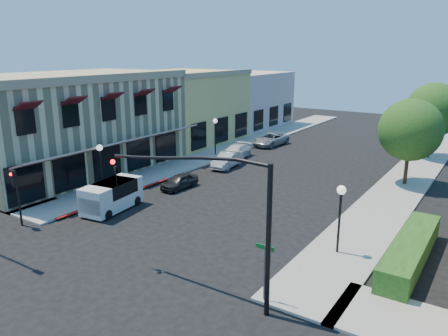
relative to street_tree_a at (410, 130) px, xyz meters
The scene contains 22 objects.
ground 24.06m from the street_tree_a, 111.80° to the right, with size 120.00×120.00×0.00m, color black.
sidewalk_left 18.71m from the street_tree_a, 164.10° to the left, with size 3.50×50.00×0.12m, color gray.
sidewalk_right 6.49m from the street_tree_a, 90.57° to the left, with size 3.50×50.00×0.12m, color gray.
curb_red_strip 21.45m from the street_tree_a, 138.28° to the right, with size 0.25×10.00×0.06m, color maroon.
corner_brick_building 26.63m from the street_tree_a, 155.60° to the right, with size 11.77×18.20×8.10m.
yellow_stucco_building 24.63m from the street_tree_a, behind, with size 10.00×12.00×7.60m, color #D4BA5F.
pink_stucco_building 29.10m from the street_tree_a, 146.64° to the left, with size 10.00×12.00×7.00m, color #C69A96.
hedge 13.96m from the street_tree_a, 77.42° to the right, with size 1.40×8.00×1.10m, color #1E4513.
street_tree_a is the anchor object (origin of this frame).
street_tree_b 10.01m from the street_tree_a, 90.00° to the left, with size 4.94×4.94×7.02m.
signal_mast_arm 20.71m from the street_tree_a, 98.17° to the right, with size 8.01×0.39×6.00m.
secondary_signal 26.64m from the street_tree_a, 129.21° to the right, with size 0.28×0.42×3.32m.
street_name_sign 20.00m from the street_tree_a, 93.76° to the right, with size 0.80×0.06×2.50m.
lamppost_left_near 22.30m from the street_tree_a, 141.02° to the right, with size 0.44×0.44×3.57m.
lamppost_left_far 17.36m from the street_tree_a, behind, with size 0.44×0.44×3.57m.
lamppost_right_near 14.08m from the street_tree_a, 91.23° to the right, with size 0.44×0.44×3.57m.
lamppost_right_far 2.49m from the street_tree_a, 98.53° to the left, with size 0.44×0.44×3.57m.
white_van 21.61m from the street_tree_a, 131.97° to the right, with size 2.29×4.32×1.83m.
parked_car_a 17.27m from the street_tree_a, 143.67° to the right, with size 1.28×3.18×1.08m, color black.
parked_car_b 14.72m from the street_tree_a, 167.73° to the right, with size 1.36×3.91×1.29m, color #B0B4B6.
parked_car_c 15.42m from the street_tree_a, behind, with size 1.76×4.33×1.26m, color silver.
parked_car_d 16.93m from the street_tree_a, 154.93° to the left, with size 2.19×4.74×1.32m, color #9C9EA1.
Camera 1 is at (14.75, -11.68, 9.83)m, focal length 35.00 mm.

